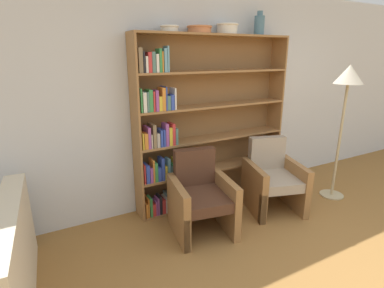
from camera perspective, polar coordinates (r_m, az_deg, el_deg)
wall_back at (r=4.10m, az=4.47°, el=8.74°), size 12.00×0.06×2.75m
bookshelf at (r=3.84m, az=1.32°, el=3.43°), size 2.12×0.30×2.18m
bowl_terracotta at (r=3.55m, az=-4.31°, el=21.15°), size 0.21×0.21×0.07m
bowl_slate at (r=3.72m, az=1.43°, el=21.06°), size 0.30×0.30×0.08m
bowl_stoneware at (r=3.93m, az=6.72°, el=21.06°), size 0.27×0.27×0.12m
vase_tall at (r=4.24m, az=12.70°, el=21.27°), size 0.13×0.13×0.29m
armchair_leather at (r=3.42m, az=1.66°, el=-10.08°), size 0.75×0.78×0.90m
armchair_cushioned at (r=4.02m, az=15.11°, el=-6.45°), size 0.81×0.84×0.90m
floor_lamp at (r=4.40m, az=27.52°, el=9.86°), size 0.36×0.36×1.82m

